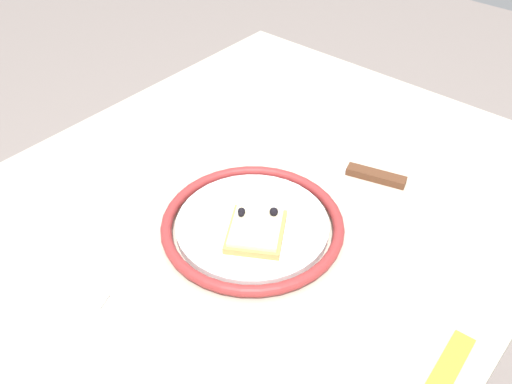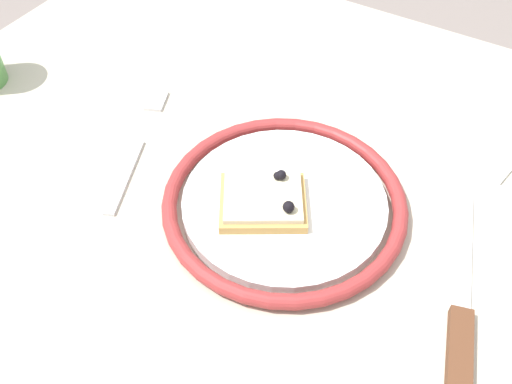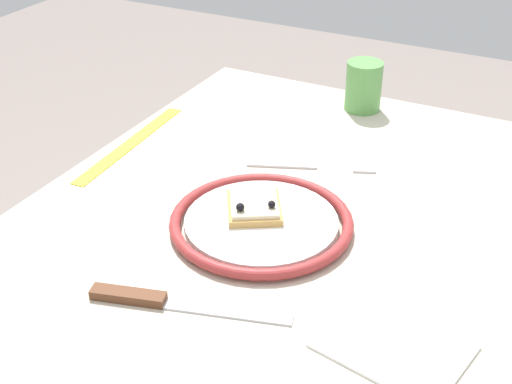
{
  "view_description": "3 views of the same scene",
  "coord_description": "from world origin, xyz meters",
  "px_view_note": "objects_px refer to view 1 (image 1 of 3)",
  "views": [
    {
      "loc": [
        -0.42,
        -0.39,
        1.3
      ],
      "look_at": [
        0.03,
        -0.01,
        0.81
      ],
      "focal_mm": 39.07,
      "sensor_mm": 36.0,
      "label": 1
    },
    {
      "loc": [
        0.17,
        -0.38,
        1.23
      ],
      "look_at": [
        -0.02,
        -0.05,
        0.8
      ],
      "focal_mm": 40.55,
      "sensor_mm": 36.0,
      "label": 2
    },
    {
      "loc": [
        0.71,
        0.32,
        1.31
      ],
      "look_at": [
        -0.03,
        -0.05,
        0.81
      ],
      "focal_mm": 49.56,
      "sensor_mm": 36.0,
      "label": 3
    }
  ],
  "objects_px": {
    "dining_table": "(236,269)",
    "pizza_slice_near": "(256,230)",
    "napkin": "(204,125)",
    "knife": "(355,171)",
    "plate": "(253,224)",
    "fork": "(152,316)"
  },
  "relations": [
    {
      "from": "napkin",
      "to": "plate",
      "type": "bearing_deg",
      "value": -121.13
    },
    {
      "from": "plate",
      "to": "napkin",
      "type": "distance_m",
      "value": 0.27
    },
    {
      "from": "dining_table",
      "to": "pizza_slice_near",
      "type": "distance_m",
      "value": 0.14
    },
    {
      "from": "dining_table",
      "to": "pizza_slice_near",
      "type": "xyz_separation_m",
      "value": [
        -0.01,
        -0.05,
        0.13
      ]
    },
    {
      "from": "fork",
      "to": "napkin",
      "type": "height_order",
      "value": "same"
    },
    {
      "from": "plate",
      "to": "knife",
      "type": "relative_size",
      "value": 1.05
    },
    {
      "from": "plate",
      "to": "pizza_slice_near",
      "type": "relative_size",
      "value": 2.26
    },
    {
      "from": "plate",
      "to": "napkin",
      "type": "xyz_separation_m",
      "value": [
        0.14,
        0.23,
        -0.01
      ]
    },
    {
      "from": "napkin",
      "to": "dining_table",
      "type": "bearing_deg",
      "value": -125.51
    },
    {
      "from": "dining_table",
      "to": "knife",
      "type": "bearing_deg",
      "value": -20.21
    },
    {
      "from": "knife",
      "to": "pizza_slice_near",
      "type": "bearing_deg",
      "value": 174.18
    },
    {
      "from": "dining_table",
      "to": "plate",
      "type": "distance_m",
      "value": 0.12
    },
    {
      "from": "fork",
      "to": "dining_table",
      "type": "bearing_deg",
      "value": 11.35
    },
    {
      "from": "knife",
      "to": "napkin",
      "type": "distance_m",
      "value": 0.28
    },
    {
      "from": "plate",
      "to": "knife",
      "type": "xyz_separation_m",
      "value": [
        0.19,
        -0.04,
        -0.0
      ]
    },
    {
      "from": "plate",
      "to": "pizza_slice_near",
      "type": "xyz_separation_m",
      "value": [
        -0.02,
        -0.02,
        0.01
      ]
    },
    {
      "from": "pizza_slice_near",
      "to": "fork",
      "type": "xyz_separation_m",
      "value": [
        -0.17,
        0.01,
        -0.02
      ]
    },
    {
      "from": "plate",
      "to": "pizza_slice_near",
      "type": "height_order",
      "value": "pizza_slice_near"
    },
    {
      "from": "knife",
      "to": "fork",
      "type": "relative_size",
      "value": 1.23
    },
    {
      "from": "knife",
      "to": "napkin",
      "type": "height_order",
      "value": "knife"
    },
    {
      "from": "dining_table",
      "to": "fork",
      "type": "height_order",
      "value": "fork"
    },
    {
      "from": "pizza_slice_near",
      "to": "fork",
      "type": "relative_size",
      "value": 0.57
    }
  ]
}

